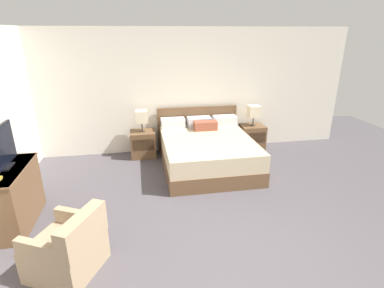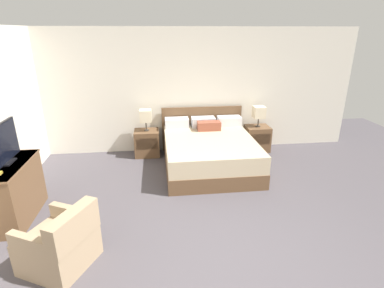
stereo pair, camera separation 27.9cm
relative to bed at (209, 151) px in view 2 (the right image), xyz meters
name	(u,v)px [view 2 (the right image)]	position (x,y,z in m)	size (l,w,h in m)	color
ground_plane	(226,269)	(-0.28, -2.76, -0.33)	(11.34, 11.34, 0.00)	#4C474C
wall_back	(189,91)	(-0.28, 1.05, 0.99)	(7.36, 0.06, 2.64)	silver
bed	(209,151)	(0.00, 0.00, 0.00)	(1.78, 2.07, 0.99)	brown
nightstand_left	(147,143)	(-1.23, 0.74, -0.05)	(0.52, 0.45, 0.56)	brown
nightstand_right	(257,138)	(1.22, 0.74, -0.05)	(0.52, 0.45, 0.56)	brown
table_lamp_left	(146,116)	(-1.23, 0.74, 0.56)	(0.24, 0.24, 0.45)	#332D28
table_lamp_right	(259,112)	(1.22, 0.74, 0.56)	(0.24, 0.24, 0.45)	#332D28
dresser	(11,191)	(-3.07, -1.42, 0.11)	(0.54, 1.10, 0.85)	brown
tv	(2,145)	(-3.06, -1.37, 0.79)	(0.18, 0.84, 0.55)	black
armchair_by_window	(61,244)	(-2.13, -2.47, -0.04)	(0.92, 0.92, 0.76)	#9E8466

